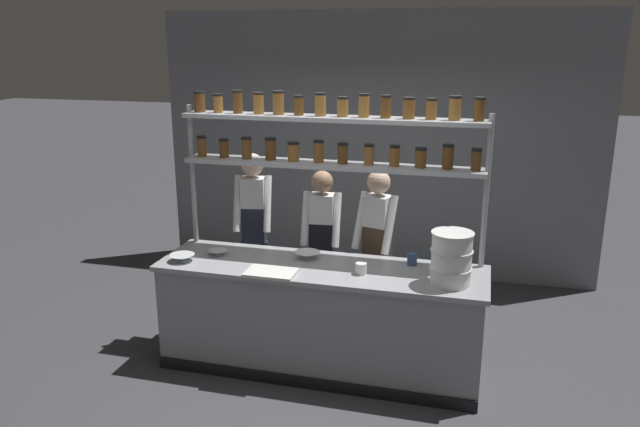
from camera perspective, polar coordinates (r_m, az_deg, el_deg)
name	(u,v)px	position (r m, az deg, el deg)	size (l,w,h in m)	color
ground_plane	(321,366)	(5.53, 0.05, -13.79)	(40.00, 40.00, 0.00)	#3D3D42
back_wall	(375,146)	(7.31, 5.03, 6.19)	(5.11, 0.12, 3.03)	gray
prep_counter	(321,317)	(5.32, 0.05, -9.48)	(2.71, 0.76, 0.92)	gray
spice_shelf_unit	(331,145)	(5.20, 0.99, 6.31)	(2.59, 0.28, 2.31)	#999BA0
chef_left	(254,226)	(6.08, -6.05, -1.12)	(0.40, 0.33, 1.68)	black
chef_center	(322,242)	(5.83, 0.18, -2.59)	(0.38, 0.29, 1.56)	black
chef_right	(377,246)	(5.62, 5.22, -2.99)	(0.41, 0.34, 1.62)	black
container_stack	(451,258)	(4.81, 11.92, -4.03)	(0.32, 0.32, 0.41)	white
cutting_board	(271,273)	(4.98, -4.52, -5.41)	(0.40, 0.26, 0.02)	silver
prep_bowl_near_left	(307,255)	(5.31, -1.16, -3.83)	(0.21, 0.21, 0.06)	white
prep_bowl_center_front	(218,253)	(5.45, -9.31, -3.55)	(0.17, 0.17, 0.05)	silver
prep_bowl_center_back	(182,258)	(5.37, -12.49, -3.99)	(0.21, 0.21, 0.06)	silver
serving_cup_front	(361,269)	(4.97, 3.77, -5.04)	(0.09, 0.09, 0.09)	silver
serving_cup_by_board	(412,259)	(5.21, 8.42, -4.15)	(0.08, 0.08, 0.10)	#334C70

